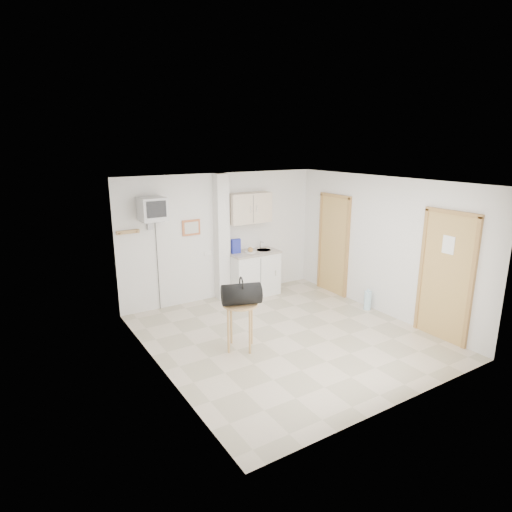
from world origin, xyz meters
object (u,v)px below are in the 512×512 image
round_table (240,311)px  water_bottle (368,300)px  crt_television (152,210)px  duffel_bag (241,294)px

round_table → water_bottle: size_ratio=1.83×
round_table → water_bottle: (2.83, 0.10, -0.43)m
round_table → water_bottle: 2.87m
crt_television → water_bottle: crt_television is taller
round_table → duffel_bag: 0.29m
duffel_bag → water_bottle: 2.93m
water_bottle → duffel_bag: bearing=-176.9°
crt_television → water_bottle: size_ratio=5.32×
duffel_bag → water_bottle: (2.83, 0.15, -0.72)m
crt_television → round_table: crt_television is taller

